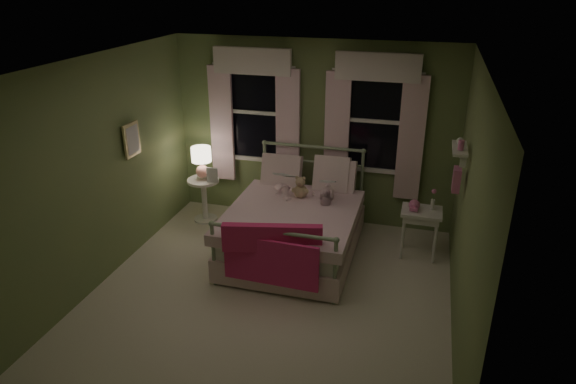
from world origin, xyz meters
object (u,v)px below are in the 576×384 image
(child_left, at_px, (283,172))
(teddy_bear, at_px, (301,189))
(child_right, at_px, (324,177))
(nightstand_right, at_px, (421,217))
(table_lamp, at_px, (202,159))
(nightstand_left, at_px, (204,194))
(bed, at_px, (295,226))

(child_left, distance_m, teddy_bear, 0.35)
(child_right, bearing_deg, nightstand_right, 163.20)
(child_left, distance_m, nightstand_right, 1.88)
(child_right, relative_size, teddy_bear, 2.28)
(child_right, bearing_deg, table_lamp, -16.54)
(nightstand_left, relative_size, table_lamp, 1.42)
(child_left, distance_m, child_right, 0.56)
(bed, height_order, table_lamp, bed)
(child_left, distance_m, nightstand_left, 1.35)
(nightstand_left, bearing_deg, table_lamp, -90.00)
(teddy_bear, xyz_separation_m, nightstand_left, (-1.52, 0.28, -0.37))
(child_right, distance_m, nightstand_right, 1.33)
(bed, bearing_deg, table_lamp, 159.98)
(child_left, xyz_separation_m, table_lamp, (-1.24, 0.12, 0.02))
(teddy_bear, xyz_separation_m, table_lamp, (-1.52, 0.28, 0.16))
(bed, distance_m, teddy_bear, 0.50)
(child_right, relative_size, nightstand_right, 1.10)
(table_lamp, distance_m, nightstand_right, 3.11)
(bed, height_order, child_left, child_left)
(nightstand_right, bearing_deg, child_right, 175.82)
(child_right, height_order, teddy_bear, child_right)
(bed, relative_size, nightstand_left, 3.13)
(nightstand_right, bearing_deg, bed, -167.67)
(bed, distance_m, child_left, 0.77)
(child_left, bearing_deg, bed, 99.69)
(nightstand_left, height_order, table_lamp, table_lamp)
(teddy_bear, xyz_separation_m, nightstand_right, (1.56, 0.07, -0.24))
(child_left, bearing_deg, teddy_bear, 126.78)
(nightstand_right, bearing_deg, teddy_bear, -177.61)
(teddy_bear, height_order, nightstand_left, teddy_bear)
(nightstand_left, xyz_separation_m, table_lamp, (0.00, -0.00, 0.54))
(child_right, xyz_separation_m, nightstand_left, (-1.80, 0.12, -0.50))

